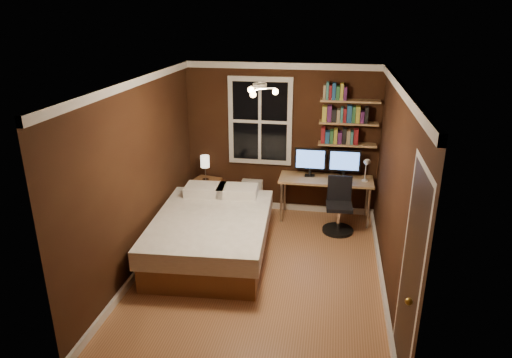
% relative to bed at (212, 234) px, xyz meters
% --- Properties ---
extents(floor, '(4.20, 4.20, 0.00)m').
position_rel_bed_xyz_m(floor, '(0.75, -0.35, -0.31)').
color(floor, brown).
rests_on(floor, ground).
extents(wall_back, '(3.20, 0.04, 2.50)m').
position_rel_bed_xyz_m(wall_back, '(0.75, 1.75, 0.94)').
color(wall_back, black).
rests_on(wall_back, ground).
extents(wall_left, '(0.04, 4.20, 2.50)m').
position_rel_bed_xyz_m(wall_left, '(-0.85, -0.35, 0.94)').
color(wall_left, black).
rests_on(wall_left, ground).
extents(wall_right, '(0.04, 4.20, 2.50)m').
position_rel_bed_xyz_m(wall_right, '(2.35, -0.35, 0.94)').
color(wall_right, black).
rests_on(wall_right, ground).
extents(ceiling, '(3.20, 4.20, 0.02)m').
position_rel_bed_xyz_m(ceiling, '(0.75, -0.35, 2.19)').
color(ceiling, white).
rests_on(ceiling, wall_back).
extents(window, '(1.06, 0.06, 1.46)m').
position_rel_bed_xyz_m(window, '(0.40, 1.72, 1.24)').
color(window, silver).
rests_on(window, wall_back).
extents(door, '(0.03, 0.82, 2.05)m').
position_rel_bed_xyz_m(door, '(2.34, -1.90, 0.71)').
color(door, black).
rests_on(door, ground).
extents(door_knob, '(0.06, 0.06, 0.06)m').
position_rel_bed_xyz_m(door_knob, '(2.30, -2.20, 0.69)').
color(door_knob, gold).
rests_on(door_knob, door).
extents(ceiling_fixture, '(0.44, 0.44, 0.18)m').
position_rel_bed_xyz_m(ceiling_fixture, '(0.75, -0.45, 2.09)').
color(ceiling_fixture, beige).
rests_on(ceiling_fixture, ceiling).
extents(bookshelf_lower, '(0.92, 0.22, 0.03)m').
position_rel_bed_xyz_m(bookshelf_lower, '(1.83, 1.63, 0.94)').
color(bookshelf_lower, '#9E754C').
rests_on(bookshelf_lower, wall_back).
extents(books_row_lower, '(0.54, 0.16, 0.23)m').
position_rel_bed_xyz_m(books_row_lower, '(1.83, 1.63, 1.07)').
color(books_row_lower, maroon).
rests_on(books_row_lower, bookshelf_lower).
extents(bookshelf_middle, '(0.92, 0.22, 0.03)m').
position_rel_bed_xyz_m(bookshelf_middle, '(1.83, 1.63, 1.29)').
color(bookshelf_middle, '#9E754C').
rests_on(bookshelf_middle, wall_back).
extents(books_row_middle, '(0.66, 0.16, 0.23)m').
position_rel_bed_xyz_m(books_row_middle, '(1.83, 1.63, 1.42)').
color(books_row_middle, navy).
rests_on(books_row_middle, bookshelf_middle).
extents(bookshelf_upper, '(0.92, 0.22, 0.03)m').
position_rel_bed_xyz_m(bookshelf_upper, '(1.83, 1.63, 1.64)').
color(bookshelf_upper, '#9E754C').
rests_on(bookshelf_upper, wall_back).
extents(books_row_upper, '(0.42, 0.16, 0.23)m').
position_rel_bed_xyz_m(books_row_upper, '(1.83, 1.63, 1.77)').
color(books_row_upper, '#296135').
rests_on(books_row_upper, bookshelf_upper).
extents(bed, '(1.69, 2.25, 0.73)m').
position_rel_bed_xyz_m(bed, '(0.00, 0.00, 0.00)').
color(bed, brown).
rests_on(bed, ground).
extents(nightstand, '(0.52, 0.52, 0.54)m').
position_rel_bed_xyz_m(nightstand, '(-0.51, 1.50, -0.04)').
color(nightstand, brown).
rests_on(nightstand, ground).
extents(bedside_lamp, '(0.15, 0.15, 0.44)m').
position_rel_bed_xyz_m(bedside_lamp, '(-0.51, 1.50, 0.44)').
color(bedside_lamp, '#F1E7C9').
rests_on(bedside_lamp, nightstand).
extents(radiator, '(0.35, 0.12, 0.53)m').
position_rel_bed_xyz_m(radiator, '(0.28, 1.65, -0.05)').
color(radiator, silver).
rests_on(radiator, ground).
extents(desk, '(1.50, 0.56, 0.71)m').
position_rel_bed_xyz_m(desk, '(1.53, 1.45, 0.34)').
color(desk, '#9E754C').
rests_on(desk, ground).
extents(monitor_left, '(0.51, 0.12, 0.47)m').
position_rel_bed_xyz_m(monitor_left, '(1.26, 1.53, 0.64)').
color(monitor_left, black).
rests_on(monitor_left, desk).
extents(monitor_right, '(0.51, 0.12, 0.47)m').
position_rel_bed_xyz_m(monitor_right, '(1.81, 1.53, 0.64)').
color(monitor_right, black).
rests_on(monitor_right, desk).
extents(desk_lamp, '(0.14, 0.32, 0.44)m').
position_rel_bed_xyz_m(desk_lamp, '(2.14, 1.36, 0.62)').
color(desk_lamp, silver).
rests_on(desk_lamp, desk).
extents(office_chair, '(0.48, 0.48, 0.87)m').
position_rel_bed_xyz_m(office_chair, '(1.76, 1.04, 0.00)').
color(office_chair, black).
rests_on(office_chair, ground).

